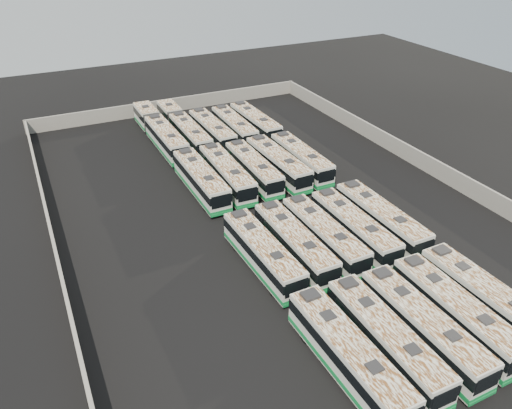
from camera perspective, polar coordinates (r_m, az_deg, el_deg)
name	(u,v)px	position (r m, az deg, el deg)	size (l,w,h in m)	color
ground	(274,215)	(54.41, 2.09, -1.23)	(140.00, 140.00, 0.00)	black
perimeter_wall	(274,206)	(53.84, 2.11, -0.23)	(45.20, 73.20, 2.20)	gray
bus_front_far_left	(348,355)	(37.07, 10.45, -16.57)	(2.76, 12.27, 3.45)	beige
bus_front_left	(386,339)	(38.77, 14.58, -14.66)	(2.68, 12.00, 3.37)	beige
bus_front_center	(423,327)	(40.43, 18.50, -13.12)	(2.63, 12.09, 3.40)	beige
bus_front_right	(455,312)	(42.52, 21.76, -11.35)	(2.65, 12.08, 3.40)	beige
bus_front_far_right	(484,299)	(44.71, 24.64, -9.76)	(2.79, 12.15, 3.41)	beige
bus_midfront_far_left	(263,253)	(45.67, 0.77, -5.58)	(2.80, 11.92, 3.34)	beige
bus_midfront_left	(294,243)	(47.02, 4.41, -4.45)	(2.55, 12.00, 3.38)	beige
bus_midfront_center	(324,235)	(48.45, 7.75, -3.52)	(2.67, 11.91, 3.35)	beige
bus_midfront_right	(354,228)	(50.01, 11.09, -2.65)	(2.55, 11.98, 3.38)	beige
bus_midfront_far_right	(381,219)	(51.88, 14.05, -1.65)	(2.65, 12.30, 3.46)	beige
bus_midback_far_left	(201,180)	(58.12, -6.30, 2.82)	(2.65, 12.31, 3.47)	beige
bus_midback_left	(227,174)	(59.21, -3.35, 3.51)	(2.89, 12.33, 3.46)	beige
bus_midback_center	(253,169)	(60.49, -0.29, 4.11)	(2.68, 11.89, 3.34)	beige
bus_midback_right	(278,164)	(61.66, 2.51, 4.69)	(2.90, 12.35, 3.46)	beige
bus_midback_far_right	(301,159)	(63.24, 5.18, 5.22)	(2.59, 11.91, 3.35)	beige
bus_back_far_left	(159,131)	(72.71, -10.98, 8.27)	(2.70, 18.86, 3.42)	beige
bus_back_left	(183,127)	(73.52, -8.32, 8.71)	(2.54, 18.21, 3.30)	beige
bus_back_center	(212,131)	(71.63, -5.02, 8.36)	(2.66, 12.02, 3.38)	beige
bus_back_right	(234,127)	(72.85, -2.50, 8.82)	(2.73, 11.88, 3.33)	beige
bus_back_far_right	(255,123)	(74.16, -0.09, 9.28)	(2.80, 12.13, 3.41)	beige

